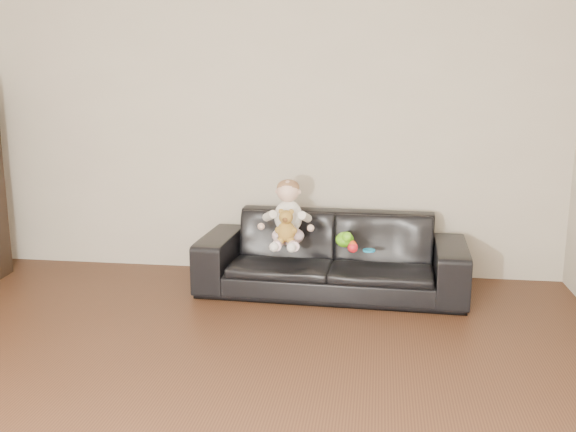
% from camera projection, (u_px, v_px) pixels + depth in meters
% --- Properties ---
extents(wall_back, '(5.00, 0.00, 5.00)m').
position_uv_depth(wall_back, '(260.00, 119.00, 5.31)').
color(wall_back, '#C0B6A1').
rests_on(wall_back, ground).
extents(sofa, '(2.06, 0.88, 0.59)m').
position_uv_depth(sofa, '(332.00, 254.00, 4.95)').
color(sofa, black).
rests_on(sofa, floor).
extents(baby, '(0.36, 0.44, 0.50)m').
position_uv_depth(baby, '(288.00, 216.00, 4.82)').
color(baby, white).
rests_on(baby, sofa).
extents(teddy_bear, '(0.14, 0.14, 0.25)m').
position_uv_depth(teddy_bear, '(286.00, 226.00, 4.68)').
color(teddy_bear, olive).
rests_on(teddy_bear, sofa).
extents(toy_green, '(0.18, 0.20, 0.11)m').
position_uv_depth(toy_green, '(345.00, 240.00, 4.79)').
color(toy_green, '#66D218').
rests_on(toy_green, sofa).
extents(toy_rattle, '(0.09, 0.09, 0.08)m').
position_uv_depth(toy_rattle, '(353.00, 248.00, 4.64)').
color(toy_rattle, red).
rests_on(toy_rattle, sofa).
extents(toy_blue_disc, '(0.11, 0.11, 0.01)m').
position_uv_depth(toy_blue_disc, '(369.00, 250.00, 4.68)').
color(toy_blue_disc, '#188AC7').
rests_on(toy_blue_disc, sofa).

